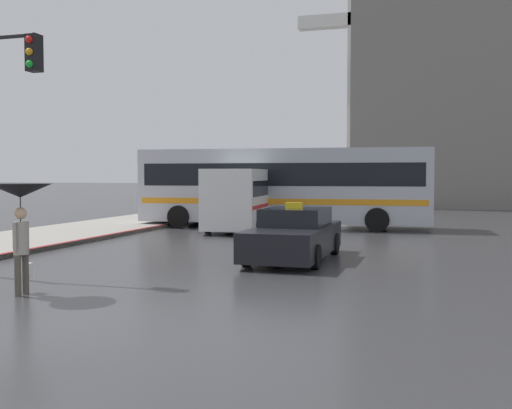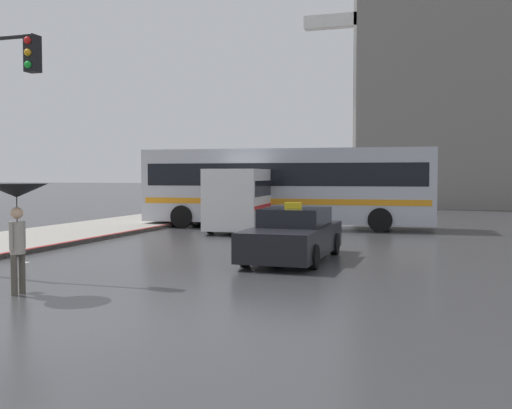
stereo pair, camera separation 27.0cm
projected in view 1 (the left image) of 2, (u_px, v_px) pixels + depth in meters
ground_plane at (42, 328)px, 8.73m from camera, size 300.00×300.00×0.00m
taxi at (294, 236)px, 15.84m from camera, size 1.91×4.61×1.52m
ambulance_van at (242, 197)px, 24.28m from camera, size 2.42×5.41×2.47m
city_bus at (283, 184)px, 25.54m from camera, size 12.38×3.35×3.33m
pedestrian_with_umbrella at (20, 202)px, 11.07m from camera, size 1.14×1.14×2.08m
building_tower_near at (464, 7)px, 43.29m from camera, size 14.81×10.68×28.85m
monument_cross at (355, 60)px, 42.47m from camera, size 8.09×0.90×18.39m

